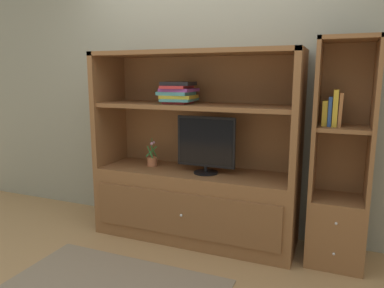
{
  "coord_description": "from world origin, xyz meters",
  "views": [
    {
      "loc": [
        1.16,
        -2.48,
        1.45
      ],
      "look_at": [
        0.0,
        0.35,
        0.87
      ],
      "focal_mm": 33.96,
      "sensor_mm": 36.0,
      "label": 1
    }
  ],
  "objects_px": {
    "tv_monitor": "(206,144)",
    "magazine_stack": "(178,93)",
    "potted_plant": "(152,160)",
    "upright_book_row": "(333,110)",
    "media_console": "(194,183)",
    "bookshelf_tall": "(338,191)"
  },
  "relations": [
    {
      "from": "potted_plant",
      "to": "magazine_stack",
      "type": "bearing_deg",
      "value": -3.89
    },
    {
      "from": "tv_monitor",
      "to": "potted_plant",
      "type": "bearing_deg",
      "value": 174.26
    },
    {
      "from": "tv_monitor",
      "to": "potted_plant",
      "type": "relative_size",
      "value": 1.97
    },
    {
      "from": "tv_monitor",
      "to": "magazine_stack",
      "type": "xyz_separation_m",
      "value": [
        -0.27,
        0.04,
        0.43
      ]
    },
    {
      "from": "potted_plant",
      "to": "tv_monitor",
      "type": "bearing_deg",
      "value": -5.74
    },
    {
      "from": "tv_monitor",
      "to": "potted_plant",
      "type": "distance_m",
      "value": 0.59
    },
    {
      "from": "media_console",
      "to": "upright_book_row",
      "type": "xyz_separation_m",
      "value": [
        1.11,
        -0.01,
        0.7
      ]
    },
    {
      "from": "bookshelf_tall",
      "to": "potted_plant",
      "type": "bearing_deg",
      "value": 179.72
    },
    {
      "from": "potted_plant",
      "to": "magazine_stack",
      "type": "relative_size",
      "value": 0.74
    },
    {
      "from": "potted_plant",
      "to": "upright_book_row",
      "type": "distance_m",
      "value": 1.63
    },
    {
      "from": "potted_plant",
      "to": "magazine_stack",
      "type": "height_order",
      "value": "magazine_stack"
    },
    {
      "from": "magazine_stack",
      "to": "upright_book_row",
      "type": "relative_size",
      "value": 1.32
    },
    {
      "from": "potted_plant",
      "to": "magazine_stack",
      "type": "xyz_separation_m",
      "value": [
        0.28,
        -0.02,
        0.63
      ]
    },
    {
      "from": "media_console",
      "to": "bookshelf_tall",
      "type": "distance_m",
      "value": 1.19
    },
    {
      "from": "upright_book_row",
      "to": "media_console",
      "type": "bearing_deg",
      "value": 179.59
    },
    {
      "from": "media_console",
      "to": "tv_monitor",
      "type": "xyz_separation_m",
      "value": [
        0.12,
        -0.04,
        0.37
      ]
    },
    {
      "from": "magazine_stack",
      "to": "upright_book_row",
      "type": "height_order",
      "value": "magazine_stack"
    },
    {
      "from": "bookshelf_tall",
      "to": "upright_book_row",
      "type": "bearing_deg",
      "value": -171.67
    },
    {
      "from": "magazine_stack",
      "to": "bookshelf_tall",
      "type": "relative_size",
      "value": 0.21
    },
    {
      "from": "potted_plant",
      "to": "upright_book_row",
      "type": "bearing_deg",
      "value": -0.72
    },
    {
      "from": "media_console",
      "to": "potted_plant",
      "type": "relative_size",
      "value": 6.82
    },
    {
      "from": "upright_book_row",
      "to": "tv_monitor",
      "type": "bearing_deg",
      "value": -177.92
    }
  ]
}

